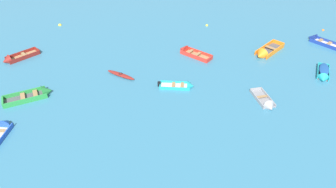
{
  "coord_description": "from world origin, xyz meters",
  "views": [
    {
      "loc": [
        2.09,
        -0.84,
        16.25
      ],
      "look_at": [
        0.0,
        20.99,
        0.15
      ],
      "focal_mm": 32.27,
      "sensor_mm": 36.0,
      "label": 1
    }
  ],
  "objects_px": {
    "kayak_maroon_distant_center": "(121,75)",
    "rowboat_maroon_near_right": "(14,59)",
    "mooring_buoy_between_boats_right": "(60,25)",
    "rowboat_green_cluster_outer": "(38,94)",
    "rowboat_turquoise_outer_right": "(184,86)",
    "rowboat_blue_center": "(1,130)",
    "mooring_buoy_outer_edge": "(207,26)",
    "rowboat_deep_blue_outer_left": "(318,41)",
    "rowboat_red_foreground_center": "(189,52)",
    "mooring_buoy_midfield": "(323,30)",
    "rowboat_orange_far_right": "(265,53)",
    "rowboat_turquoise_back_row_center": "(323,73)",
    "rowboat_grey_near_left": "(267,104)"
  },
  "relations": [
    {
      "from": "rowboat_turquoise_back_row_center",
      "to": "rowboat_maroon_near_right",
      "type": "bearing_deg",
      "value": 179.91
    },
    {
      "from": "rowboat_turquoise_outer_right",
      "to": "rowboat_deep_blue_outer_left",
      "type": "height_order",
      "value": "rowboat_deep_blue_outer_left"
    },
    {
      "from": "rowboat_blue_center",
      "to": "mooring_buoy_outer_edge",
      "type": "height_order",
      "value": "rowboat_blue_center"
    },
    {
      "from": "mooring_buoy_between_boats_right",
      "to": "mooring_buoy_midfield",
      "type": "bearing_deg",
      "value": 2.82
    },
    {
      "from": "rowboat_blue_center",
      "to": "rowboat_red_foreground_center",
      "type": "bearing_deg",
      "value": 45.09
    },
    {
      "from": "rowboat_turquoise_back_row_center",
      "to": "rowboat_deep_blue_outer_left",
      "type": "bearing_deg",
      "value": 76.66
    },
    {
      "from": "rowboat_deep_blue_outer_left",
      "to": "rowboat_maroon_near_right",
      "type": "bearing_deg",
      "value": -167.28
    },
    {
      "from": "rowboat_turquoise_outer_right",
      "to": "rowboat_red_foreground_center",
      "type": "bearing_deg",
      "value": 88.4
    },
    {
      "from": "rowboat_green_cluster_outer",
      "to": "rowboat_blue_center",
      "type": "bearing_deg",
      "value": -99.24
    },
    {
      "from": "rowboat_orange_far_right",
      "to": "mooring_buoy_between_boats_right",
      "type": "xyz_separation_m",
      "value": [
        -25.58,
        5.62,
        -0.23
      ]
    },
    {
      "from": "rowboat_deep_blue_outer_left",
      "to": "mooring_buoy_midfield",
      "type": "xyz_separation_m",
      "value": [
        1.65,
        3.46,
        -0.18
      ]
    },
    {
      "from": "rowboat_turquoise_outer_right",
      "to": "rowboat_maroon_near_right",
      "type": "distance_m",
      "value": 18.69
    },
    {
      "from": "rowboat_grey_near_left",
      "to": "mooring_buoy_between_boats_right",
      "type": "height_order",
      "value": "rowboat_grey_near_left"
    },
    {
      "from": "mooring_buoy_outer_edge",
      "to": "mooring_buoy_midfield",
      "type": "bearing_deg",
      "value": -0.23
    },
    {
      "from": "kayak_maroon_distant_center",
      "to": "mooring_buoy_midfield",
      "type": "distance_m",
      "value": 26.78
    },
    {
      "from": "rowboat_grey_near_left",
      "to": "rowboat_turquoise_back_row_center",
      "type": "distance_m",
      "value": 8.21
    },
    {
      "from": "kayak_maroon_distant_center",
      "to": "rowboat_red_foreground_center",
      "type": "bearing_deg",
      "value": 39.2
    },
    {
      "from": "rowboat_blue_center",
      "to": "mooring_buoy_between_boats_right",
      "type": "xyz_separation_m",
      "value": [
        -3.27,
        20.11,
        -0.18
      ]
    },
    {
      "from": "rowboat_blue_center",
      "to": "rowboat_maroon_near_right",
      "type": "bearing_deg",
      "value": 113.34
    },
    {
      "from": "rowboat_turquoise_outer_right",
      "to": "rowboat_maroon_near_right",
      "type": "bearing_deg",
      "value": 169.91
    },
    {
      "from": "rowboat_orange_far_right",
      "to": "rowboat_red_foreground_center",
      "type": "distance_m",
      "value": 8.35
    },
    {
      "from": "rowboat_turquoise_outer_right",
      "to": "rowboat_deep_blue_outer_left",
      "type": "distance_m",
      "value": 18.89
    },
    {
      "from": "rowboat_red_foreground_center",
      "to": "rowboat_turquoise_outer_right",
      "type": "bearing_deg",
      "value": -91.6
    },
    {
      "from": "mooring_buoy_between_boats_right",
      "to": "rowboat_maroon_near_right",
      "type": "bearing_deg",
      "value": -98.14
    },
    {
      "from": "rowboat_maroon_near_right",
      "to": "rowboat_turquoise_outer_right",
      "type": "bearing_deg",
      "value": -10.09
    },
    {
      "from": "kayak_maroon_distant_center",
      "to": "rowboat_blue_center",
      "type": "relative_size",
      "value": 0.82
    },
    {
      "from": "rowboat_maroon_near_right",
      "to": "rowboat_green_cluster_outer",
      "type": "relative_size",
      "value": 0.88
    },
    {
      "from": "rowboat_grey_near_left",
      "to": "mooring_buoy_between_boats_right",
      "type": "distance_m",
      "value": 28.48
    },
    {
      "from": "rowboat_blue_center",
      "to": "mooring_buoy_midfield",
      "type": "bearing_deg",
      "value": 35.23
    },
    {
      "from": "mooring_buoy_outer_edge",
      "to": "mooring_buoy_midfield",
      "type": "distance_m",
      "value": 14.8
    },
    {
      "from": "kayak_maroon_distant_center",
      "to": "rowboat_green_cluster_outer",
      "type": "xyz_separation_m",
      "value": [
        -6.7,
        -3.95,
        0.06
      ]
    },
    {
      "from": "rowboat_maroon_near_right",
      "to": "mooring_buoy_between_boats_right",
      "type": "distance_m",
      "value": 9.52
    },
    {
      "from": "rowboat_deep_blue_outer_left",
      "to": "rowboat_turquoise_back_row_center",
      "type": "height_order",
      "value": "rowboat_deep_blue_outer_left"
    },
    {
      "from": "kayak_maroon_distant_center",
      "to": "rowboat_orange_far_right",
      "type": "relative_size",
      "value": 0.71
    },
    {
      "from": "kayak_maroon_distant_center",
      "to": "mooring_buoy_midfield",
      "type": "xyz_separation_m",
      "value": [
        23.38,
        13.07,
        -0.15
      ]
    },
    {
      "from": "rowboat_maroon_near_right",
      "to": "mooring_buoy_midfield",
      "type": "bearing_deg",
      "value": 17.37
    },
    {
      "from": "rowboat_grey_near_left",
      "to": "rowboat_deep_blue_outer_left",
      "type": "xyz_separation_m",
      "value": [
        8.11,
        12.97,
        0.04
      ]
    },
    {
      "from": "rowboat_orange_far_right",
      "to": "mooring_buoy_between_boats_right",
      "type": "distance_m",
      "value": 26.19
    },
    {
      "from": "rowboat_maroon_near_right",
      "to": "rowboat_green_cluster_outer",
      "type": "height_order",
      "value": "rowboat_green_cluster_outer"
    },
    {
      "from": "rowboat_deep_blue_outer_left",
      "to": "rowboat_green_cluster_outer",
      "type": "distance_m",
      "value": 31.5
    },
    {
      "from": "rowboat_orange_far_right",
      "to": "rowboat_deep_blue_outer_left",
      "type": "relative_size",
      "value": 1.14
    },
    {
      "from": "kayak_maroon_distant_center",
      "to": "rowboat_maroon_near_right",
      "type": "xyz_separation_m",
      "value": [
        -12.09,
        1.97,
        0.04
      ]
    },
    {
      "from": "rowboat_deep_blue_outer_left",
      "to": "rowboat_red_foreground_center",
      "type": "bearing_deg",
      "value": -164.21
    },
    {
      "from": "rowboat_grey_near_left",
      "to": "mooring_buoy_midfield",
      "type": "distance_m",
      "value": 19.11
    },
    {
      "from": "mooring_buoy_between_boats_right",
      "to": "rowboat_green_cluster_outer",
      "type": "bearing_deg",
      "value": -75.24
    },
    {
      "from": "rowboat_maroon_near_right",
      "to": "kayak_maroon_distant_center",
      "type": "bearing_deg",
      "value": -9.25
    },
    {
      "from": "rowboat_turquoise_outer_right",
      "to": "rowboat_orange_far_right",
      "type": "xyz_separation_m",
      "value": [
        8.52,
        7.08,
        0.09
      ]
    },
    {
      "from": "rowboat_turquoise_outer_right",
      "to": "mooring_buoy_midfield",
      "type": "relative_size",
      "value": 10.87
    },
    {
      "from": "rowboat_turquoise_back_row_center",
      "to": "rowboat_turquoise_outer_right",
      "type": "bearing_deg",
      "value": -166.66
    },
    {
      "from": "kayak_maroon_distant_center",
      "to": "rowboat_turquoise_back_row_center",
      "type": "height_order",
      "value": "rowboat_turquoise_back_row_center"
    }
  ]
}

